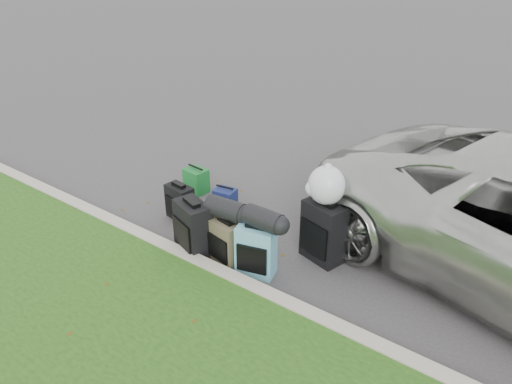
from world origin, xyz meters
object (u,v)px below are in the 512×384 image
Objects in this scene: tote_green at (196,180)px; tote_navy at (225,199)px; suitcase_large_black_right at (324,232)px; suitcase_small_black at (180,202)px; suitcase_teal at (256,251)px; suitcase_large_black_left at (193,229)px; suitcase_olive at (227,242)px.

tote_green is 1.18× the size of tote_navy.
tote_navy is at bearing -173.13° from suitcase_large_black_right.
suitcase_teal is (1.64, -0.41, 0.07)m from suitcase_small_black.
suitcase_large_black_left is 1.62m from suitcase_large_black_right.
suitcase_olive is 0.73× the size of suitcase_large_black_right.
suitcase_teal is 1.67× the size of tote_green.
suitcase_small_black is 1.56× the size of tote_navy.
suitcase_large_black_left is 2.20× the size of tote_navy.
suitcase_olive is 0.89× the size of suitcase_teal.
tote_green is at bearing 134.79° from suitcase_teal.
suitcase_olive is 1.32m from tote_navy.
suitcase_small_black is at bearing -156.49° from suitcase_large_black_right.
suitcase_large_black_left is at bearing -28.33° from suitcase_small_black.
suitcase_large_black_left reaches higher than tote_navy.
suitcase_small_black is 2.15m from suitcase_large_black_right.
suitcase_large_black_right is 2.39× the size of tote_navy.
suitcase_large_black_right is 2.53m from tote_green.
suitcase_small_black is at bearing 150.56° from suitcase_teal.
suitcase_olive reaches higher than suitcase_small_black.
tote_green is (-1.12, 1.27, -0.17)m from suitcase_large_black_left.
suitcase_large_black_right is 1.80m from tote_navy.
tote_navy is at bearing 127.20° from suitcase_teal.
suitcase_teal is at bearing -7.24° from suitcase_small_black.
suitcase_teal is at bearing -46.49° from tote_navy.
suitcase_teal reaches higher than suitcase_small_black.
tote_navy is (-0.85, 1.00, -0.12)m from suitcase_olive.
suitcase_large_black_left is at bearing 172.31° from suitcase_teal.
suitcase_teal is at bearing -108.51° from suitcase_large_black_right.
suitcase_small_black reaches higher than tote_navy.
suitcase_large_black_right is at bearing 41.37° from suitcase_teal.
suitcase_olive is 1.49× the size of tote_green.
suitcase_small_black is 1.69m from suitcase_teal.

